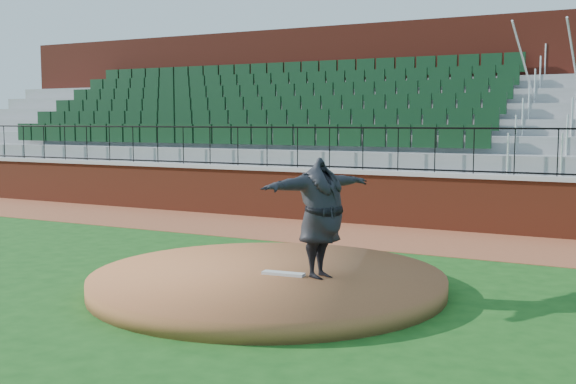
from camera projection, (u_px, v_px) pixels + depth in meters
The scene contains 10 objects.
ground at pixel (241, 289), 10.36m from camera, with size 90.00×90.00×0.00m, color #164A15.
warning_track at pixel (372, 236), 15.12m from camera, with size 34.00×3.20×0.01m, color brown.
field_wall at pixel (397, 201), 16.47m from camera, with size 34.00×0.35×1.20m, color maroon.
wall_cap at pixel (398, 173), 16.40m from camera, with size 34.00×0.45×0.10m, color #B7B7B7.
wall_railing at pixel (398, 149), 16.34m from camera, with size 34.00×0.05×1.00m, color black, non-canonical shape.
seating_stands at pixel (432, 127), 18.69m from camera, with size 34.00×5.10×4.60m, color gray, non-canonical shape.
concourse_wall at pixel (459, 111), 21.11m from camera, with size 34.00×0.50×5.50m, color maroon.
pitchers_mound at pixel (268, 281), 10.30m from camera, with size 5.16×5.16×0.25m, color brown.
pitching_rubber at pixel (283, 274), 10.14m from camera, with size 0.63×0.16×0.04m, color silver.
pitcher at pixel (321, 218), 9.89m from camera, with size 2.10×0.57×1.71m, color black.
Camera 1 is at (5.34, -8.67, 2.47)m, focal length 43.94 mm.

